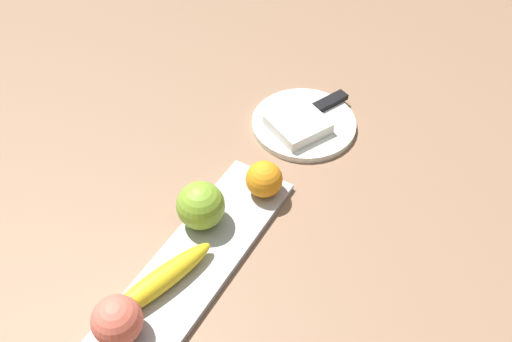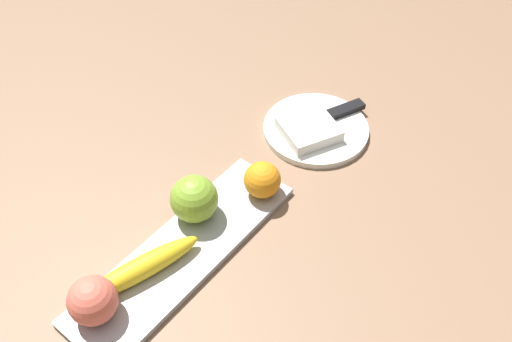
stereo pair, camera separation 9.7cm
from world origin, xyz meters
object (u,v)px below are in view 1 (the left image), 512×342
(orange_near_apple, at_px, (264,179))
(dinner_plate, at_px, (304,124))
(banana, at_px, (159,282))
(peach, at_px, (117,321))
(apple, at_px, (201,205))
(knife, at_px, (322,106))
(folded_napkin, at_px, (298,124))
(fruit_tray, at_px, (196,261))

(orange_near_apple, height_order, dinner_plate, orange_near_apple)
(banana, height_order, peach, peach)
(apple, bearing_deg, peach, 3.56)
(peach, height_order, dinner_plate, peach)
(orange_near_apple, distance_m, peach, 0.34)
(orange_near_apple, xyz_separation_m, knife, (-0.25, -0.01, -0.03))
(orange_near_apple, xyz_separation_m, dinner_plate, (-0.20, -0.02, -0.04))
(dinner_plate, xyz_separation_m, folded_napkin, (0.03, 0.00, 0.02))
(folded_napkin, bearing_deg, apple, -6.94)
(knife, bearing_deg, dinner_plate, 10.48)
(banana, bearing_deg, folded_napkin, 14.03)
(orange_near_apple, height_order, knife, orange_near_apple)
(banana, bearing_deg, dinner_plate, 14.17)
(peach, xyz_separation_m, dinner_plate, (-0.53, 0.02, -0.04))
(apple, xyz_separation_m, knife, (-0.36, 0.05, -0.03))
(apple, relative_size, orange_near_apple, 1.25)
(dinner_plate, xyz_separation_m, knife, (-0.05, 0.01, 0.01))
(fruit_tray, height_order, orange_near_apple, orange_near_apple)
(apple, distance_m, dinner_plate, 0.31)
(fruit_tray, bearing_deg, orange_near_apple, 172.76)
(peach, distance_m, dinner_plate, 0.53)
(fruit_tray, height_order, apple, apple)
(apple, height_order, folded_napkin, apple)
(knife, bearing_deg, banana, 20.06)
(apple, height_order, banana, apple)
(banana, distance_m, dinner_plate, 0.45)
(orange_near_apple, relative_size, dinner_plate, 0.31)
(apple, distance_m, knife, 0.37)
(banana, relative_size, folded_napkin, 2.00)
(fruit_tray, height_order, knife, knife)
(fruit_tray, height_order, folded_napkin, folded_napkin)
(dinner_plate, distance_m, folded_napkin, 0.03)
(banana, bearing_deg, apple, 23.32)
(peach, distance_m, knife, 0.59)
(apple, bearing_deg, banana, 6.95)
(fruit_tray, xyz_separation_m, apple, (-0.07, -0.03, 0.05))
(knife, bearing_deg, folded_napkin, 14.56)
(fruit_tray, bearing_deg, dinner_plate, 180.00)
(dinner_plate, bearing_deg, orange_near_apple, 6.46)
(fruit_tray, height_order, dinner_plate, same)
(peach, height_order, folded_napkin, peach)
(orange_near_apple, bearing_deg, apple, -27.54)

